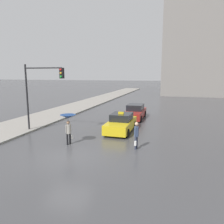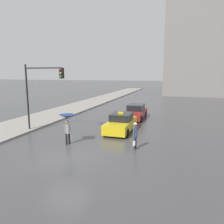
% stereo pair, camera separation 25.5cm
% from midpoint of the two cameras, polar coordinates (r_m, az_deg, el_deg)
% --- Properties ---
extents(ground_plane, '(300.00, 300.00, 0.00)m').
position_cam_midpoint_polar(ground_plane, '(12.84, -11.45, -11.57)').
color(ground_plane, '#424244').
extents(taxi, '(1.91, 4.44, 1.63)m').
position_cam_midpoint_polar(taxi, '(17.94, 2.74, -2.96)').
color(taxi, gold).
rests_on(taxi, ground_plane).
extents(sedan_red, '(1.91, 4.80, 1.48)m').
position_cam_midpoint_polar(sedan_red, '(23.32, 6.49, -0.03)').
color(sedan_red, maroon).
rests_on(sedan_red, ground_plane).
extents(pedestrian_with_umbrella, '(1.03, 1.03, 2.03)m').
position_cam_midpoint_polar(pedestrian_with_umbrella, '(14.68, -11.11, -2.15)').
color(pedestrian_with_umbrella, black).
rests_on(pedestrian_with_umbrella, ground_plane).
extents(pedestrian_man, '(0.33, 0.59, 1.73)m').
position_cam_midpoint_polar(pedestrian_man, '(13.72, 6.59, -5.69)').
color(pedestrian_man, '#2D3347').
rests_on(pedestrian_man, ground_plane).
extents(traffic_light, '(3.44, 0.38, 5.42)m').
position_cam_midpoint_polar(traffic_light, '(18.21, -17.62, 6.65)').
color(traffic_light, black).
rests_on(traffic_light, ground_plane).
extents(building_tower_near, '(14.99, 12.16, 25.34)m').
position_cam_midpoint_polar(building_tower_near, '(54.45, 22.43, 17.61)').
color(building_tower_near, gray).
rests_on(building_tower_near, ground_plane).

